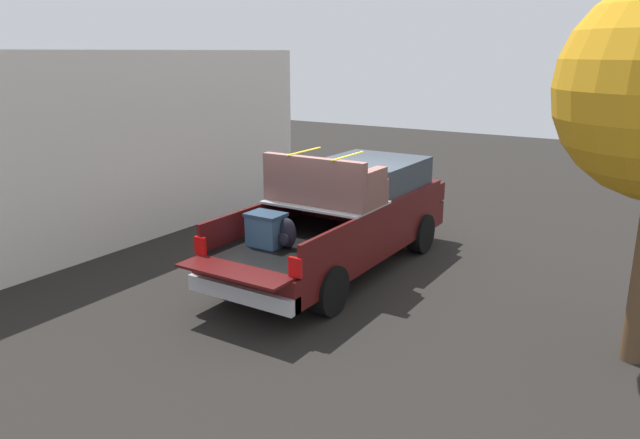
{
  "coord_description": "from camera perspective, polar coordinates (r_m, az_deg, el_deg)",
  "views": [
    {
      "loc": [
        -8.97,
        -5.31,
        3.89
      ],
      "look_at": [
        -0.6,
        0.0,
        1.1
      ],
      "focal_mm": 33.66,
      "sensor_mm": 36.0,
      "label": 1
    }
  ],
  "objects": [
    {
      "name": "building_facade",
      "position": [
        12.88,
        -17.68,
        6.35
      ],
      "size": [
        10.91,
        0.36,
        3.91
      ],
      "primitive_type": "cube",
      "color": "silver",
      "rests_on": "ground_plane"
    },
    {
      "name": "ground_plane",
      "position": [
        11.13,
        1.66,
        -4.75
      ],
      "size": [
        40.0,
        40.0,
        0.0
      ],
      "primitive_type": "plane",
      "color": "black"
    },
    {
      "name": "pickup_truck",
      "position": [
        11.13,
        2.65,
        0.45
      ],
      "size": [
        6.05,
        2.06,
        2.23
      ],
      "color": "#470F0F",
      "rests_on": "ground_plane"
    }
  ]
}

